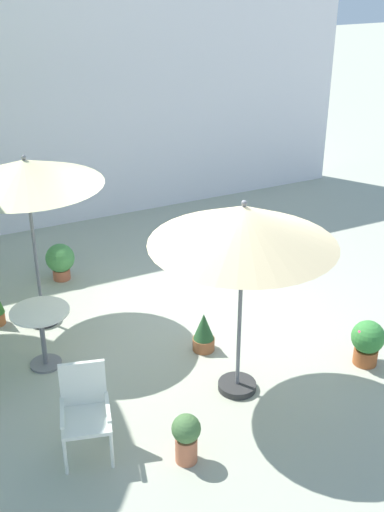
% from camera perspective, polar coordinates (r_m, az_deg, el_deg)
% --- Properties ---
extents(ground_plane, '(60.00, 60.00, 0.00)m').
position_cam_1_polar(ground_plane, '(8.30, 0.94, -7.24)').
color(ground_plane, '#AAAD97').
extents(villa_facade, '(10.62, 0.30, 4.24)m').
position_cam_1_polar(villa_facade, '(11.50, -9.90, 13.44)').
color(villa_facade, white).
rests_on(villa_facade, ground).
extents(patio_umbrella_0, '(1.97, 1.97, 2.32)m').
position_cam_1_polar(patio_umbrella_0, '(6.37, 4.68, 2.66)').
color(patio_umbrella_0, '#2D2D2D').
rests_on(patio_umbrella_0, ground).
extents(patio_umbrella_1, '(1.91, 1.91, 2.34)m').
position_cam_1_polar(patio_umbrella_1, '(7.97, -14.89, 7.16)').
color(patio_umbrella_1, '#2D2D2D').
rests_on(patio_umbrella_1, ground).
extents(cafe_table_1, '(0.70, 0.70, 0.77)m').
position_cam_1_polar(cafe_table_1, '(7.68, -13.51, -6.35)').
color(cafe_table_1, white).
rests_on(cafe_table_1, ground).
extents(patio_chair_1, '(0.59, 0.61, 0.95)m').
position_cam_1_polar(patio_chair_1, '(6.41, -9.72, -13.27)').
color(patio_chair_1, white).
rests_on(patio_chair_1, ground).
extents(potted_plant_1, '(0.30, 0.30, 0.45)m').
position_cam_1_polar(potted_plant_1, '(10.58, 2.48, 2.02)').
color(potted_plant_1, '#BD7343').
rests_on(potted_plant_1, ground).
extents(potted_plant_3, '(0.44, 0.44, 0.57)m').
position_cam_1_polar(potted_plant_3, '(9.73, -11.89, -0.36)').
color(potted_plant_3, '#B65E3F').
rests_on(potted_plant_3, ground).
extents(potted_plant_5, '(0.28, 0.28, 0.52)m').
position_cam_1_polar(potted_plant_5, '(7.90, 1.07, -6.98)').
color(potted_plant_5, '#A05B35').
rests_on(potted_plant_5, ground).
extents(potted_plant_6, '(0.29, 0.29, 0.55)m').
position_cam_1_polar(potted_plant_6, '(6.33, -0.53, -16.06)').
color(potted_plant_6, '#C26C49').
rests_on(potted_plant_6, ground).
extents(potted_plant_7, '(0.40, 0.40, 0.58)m').
position_cam_1_polar(potted_plant_7, '(7.90, 15.67, -7.43)').
color(potted_plant_7, '#AC572C').
rests_on(potted_plant_7, ground).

